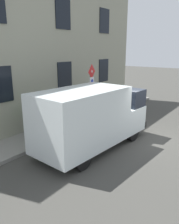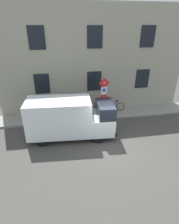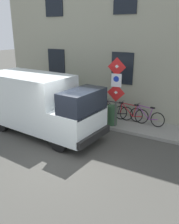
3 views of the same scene
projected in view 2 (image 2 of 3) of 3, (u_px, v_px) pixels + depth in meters
name	position (u px, v px, depth m)	size (l,w,h in m)	color
ground_plane	(109.00, 144.00, 10.92)	(80.00, 80.00, 0.00)	#41403B
sidewalk_slab	(96.00, 114.00, 14.27)	(1.75, 16.29, 0.14)	gray
building_facade	(94.00, 62.00, 13.65)	(0.75, 14.29, 7.86)	gray
sign_post_stacked	(104.00, 94.00, 12.88)	(0.18, 0.56, 2.93)	#474C47
delivery_van	(69.00, 117.00, 11.10)	(2.39, 5.46, 2.50)	silver
bicycle_purple	(114.00, 106.00, 14.60)	(0.47, 1.71, 0.89)	black
bicycle_red	(105.00, 107.00, 14.48)	(0.46, 1.71, 0.89)	black
bicycle_black	(95.00, 108.00, 14.36)	(0.46, 1.71, 0.89)	black
pedestrian	(56.00, 105.00, 13.50)	(0.30, 0.42, 1.72)	#262B47
litter_bin	(100.00, 111.00, 13.61)	(0.44, 0.44, 0.90)	#2D5133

